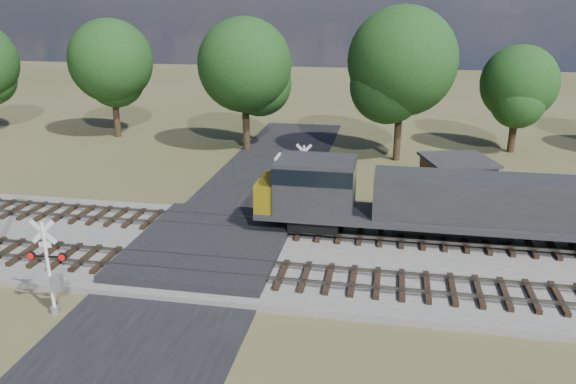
# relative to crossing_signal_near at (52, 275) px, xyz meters

# --- Properties ---
(ground) EXTENTS (160.00, 160.00, 0.00)m
(ground) POSITION_rel_crossing_signal_near_xyz_m (4.00, 5.98, -1.61)
(ground) COLOR #434927
(ground) RESTS_ON ground
(ballast_bed) EXTENTS (140.00, 10.00, 0.30)m
(ballast_bed) POSITION_rel_crossing_signal_near_xyz_m (14.00, 6.48, -1.46)
(ballast_bed) COLOR gray
(ballast_bed) RESTS_ON ground
(road) EXTENTS (7.00, 60.00, 0.08)m
(road) POSITION_rel_crossing_signal_near_xyz_m (4.00, 5.98, -1.57)
(road) COLOR black
(road) RESTS_ON ground
(crossing_panel) EXTENTS (7.00, 9.00, 0.62)m
(crossing_panel) POSITION_rel_crossing_signal_near_xyz_m (4.00, 6.48, -1.29)
(crossing_panel) COLOR #262628
(crossing_panel) RESTS_ON ground
(track_near) EXTENTS (140.00, 2.60, 0.33)m
(track_near) POSITION_rel_crossing_signal_near_xyz_m (7.12, 3.98, -1.20)
(track_near) COLOR black
(track_near) RESTS_ON ballast_bed
(track_far) EXTENTS (140.00, 2.60, 0.33)m
(track_far) POSITION_rel_crossing_signal_near_xyz_m (7.12, 8.98, -1.20)
(track_far) COLOR black
(track_far) RESTS_ON ballast_bed
(crossing_signal_near) EXTENTS (1.56, 0.34, 3.87)m
(crossing_signal_near) POSITION_rel_crossing_signal_near_xyz_m (0.00, 0.00, 0.00)
(crossing_signal_near) COLOR silver
(crossing_signal_near) RESTS_ON ground
(crossing_signal_far) EXTENTS (1.51, 0.33, 3.74)m
(crossing_signal_far) POSITION_rel_crossing_signal_near_xyz_m (7.36, 13.48, -0.06)
(crossing_signal_far) COLOR silver
(crossing_signal_far) RESTS_ON ground
(equipment_shed) EXTENTS (4.70, 4.70, 2.56)m
(equipment_shed) POSITION_rel_crossing_signal_near_xyz_m (16.21, 16.25, -0.31)
(equipment_shed) COLOR #4B3020
(equipment_shed) RESTS_ON ground
(treeline) EXTENTS (78.15, 11.42, 11.19)m
(treeline) POSITION_rel_crossing_signal_near_xyz_m (10.95, 26.80, 4.95)
(treeline) COLOR black
(treeline) RESTS_ON ground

